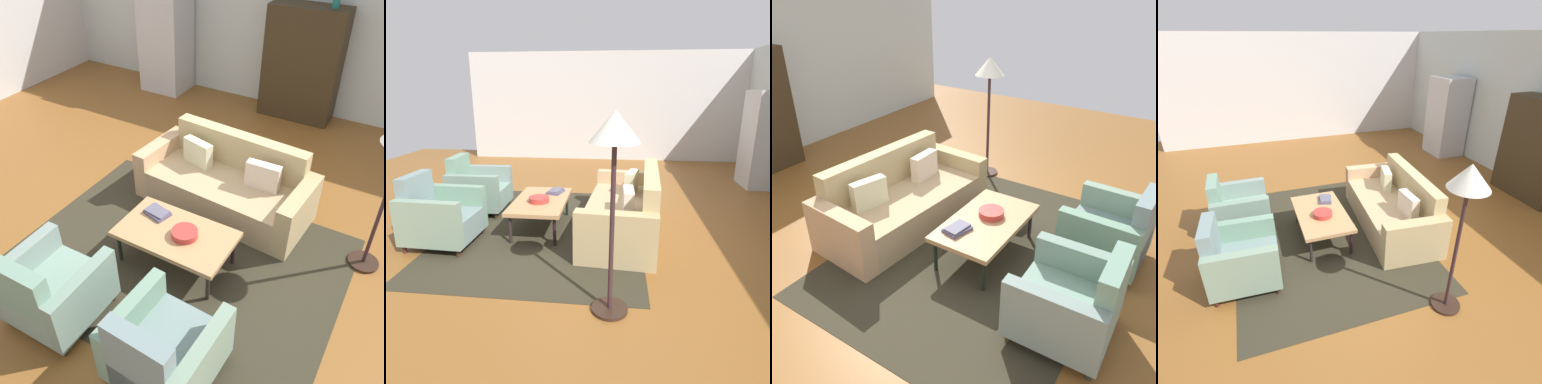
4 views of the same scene
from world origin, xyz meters
TOP-DOWN VIEW (x-y plane):
  - ground_plane at (0.00, 0.00)m, footprint 11.81×11.81m
  - wall_left at (-4.92, 0.00)m, footprint 0.12×7.30m
  - area_rug at (0.11, -0.62)m, footprint 3.40×2.60m
  - couch at (0.12, 0.52)m, footprint 2.16×1.06m
  - coffee_table at (0.11, -0.67)m, footprint 1.20×0.70m
  - armchair_left at (-0.49, -1.83)m, footprint 0.81×0.81m
  - armchair_right at (0.71, -1.83)m, footprint 0.83×0.83m
  - fruit_bowl at (0.22, -0.67)m, footprint 0.27×0.27m
  - book_stack at (-0.22, -0.52)m, footprint 0.30×0.25m
  - refrigerator at (-2.50, 3.20)m, footprint 0.80×0.73m
  - floor_lamp at (1.86, 0.32)m, footprint 0.40×0.40m

SIDE VIEW (x-z plane):
  - ground_plane at x=0.00m, z-range 0.00..0.00m
  - area_rug at x=0.11m, z-range 0.00..0.01m
  - couch at x=0.12m, z-range -0.14..0.72m
  - armchair_left at x=-0.49m, z-range -0.10..0.78m
  - armchair_right at x=0.71m, z-range -0.10..0.78m
  - coffee_table at x=0.11m, z-range 0.17..0.59m
  - book_stack at x=-0.22m, z-range 0.42..0.47m
  - fruit_bowl at x=0.22m, z-range 0.42..0.49m
  - refrigerator at x=-2.50m, z-range 0.00..1.85m
  - wall_left at x=-4.92m, z-range 0.00..2.80m
  - floor_lamp at x=1.86m, z-range 0.58..2.30m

